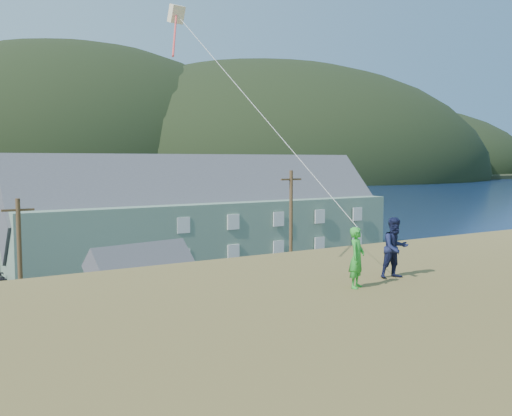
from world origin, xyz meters
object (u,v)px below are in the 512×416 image
Objects in this scene: lodge at (207,214)px; kite_flyer_green at (357,258)px; kite_flyer_navy at (395,248)px; shed_white at (145,282)px.

kite_flyer_green is at bearing -111.75° from lodge.
kite_flyer_green is (-15.23, -39.71, 2.84)m from lodge.
lodge is 41.64m from kite_flyer_navy.
lodge is 18.58m from shed_white.
kite_flyer_navy is (1.80, 0.40, 0.07)m from kite_flyer_green.
shed_white is (-11.76, -14.09, -2.93)m from lodge.
kite_flyer_navy is (-13.43, -39.31, 2.90)m from lodge.
kite_flyer_green is 0.93× the size of kite_flyer_navy.
lodge is 4.78× the size of shed_white.
kite_flyer_green reaches higher than shed_white.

